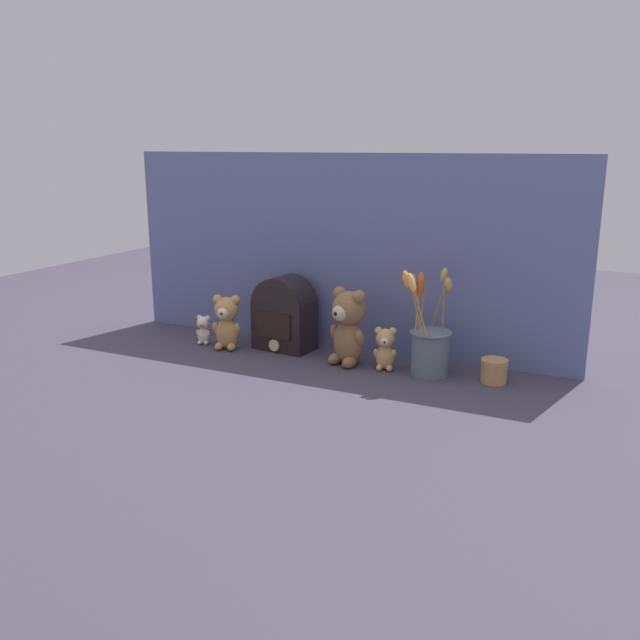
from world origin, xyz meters
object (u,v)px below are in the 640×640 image
(teddy_bear_small, at_px, (385,348))
(vintage_radio, at_px, (284,315))
(teddy_bear_large, at_px, (348,325))
(teddy_bear_medium, at_px, (227,321))
(teddy_bear_tiny, at_px, (204,329))
(decorative_tin_tall, at_px, (494,371))
(flower_vase, at_px, (429,344))

(teddy_bear_small, bearing_deg, vintage_radio, 171.19)
(teddy_bear_large, xyz_separation_m, teddy_bear_medium, (-0.41, -0.02, -0.03))
(teddy_bear_large, distance_m, teddy_bear_medium, 0.41)
(teddy_bear_tiny, bearing_deg, teddy_bear_small, 0.99)
(teddy_bear_large, relative_size, decorative_tin_tall, 3.10)
(teddy_bear_large, height_order, teddy_bear_medium, teddy_bear_large)
(teddy_bear_large, xyz_separation_m, flower_vase, (0.24, 0.01, -0.03))
(teddy_bear_medium, xyz_separation_m, teddy_bear_small, (0.53, 0.02, -0.03))
(teddy_bear_medium, bearing_deg, flower_vase, 3.24)
(flower_vase, bearing_deg, vintage_radio, 175.01)
(teddy_bear_tiny, xyz_separation_m, decorative_tin_tall, (0.94, 0.04, -0.02))
(teddy_bear_large, relative_size, teddy_bear_small, 1.82)
(teddy_bear_large, xyz_separation_m, vintage_radio, (-0.25, 0.06, -0.01))
(teddy_bear_large, bearing_deg, teddy_bear_tiny, -178.86)
(teddy_bear_large, distance_m, flower_vase, 0.25)
(decorative_tin_tall, bearing_deg, flower_vase, -176.50)
(teddy_bear_large, height_order, flower_vase, flower_vase)
(teddy_bear_small, relative_size, vintage_radio, 0.54)
(teddy_bear_medium, relative_size, vintage_radio, 0.74)
(teddy_bear_medium, xyz_separation_m, teddy_bear_tiny, (-0.10, 0.01, -0.04))
(teddy_bear_tiny, height_order, vintage_radio, vintage_radio)
(teddy_bear_large, relative_size, teddy_bear_tiny, 2.41)
(teddy_bear_large, distance_m, teddy_bear_small, 0.13)
(teddy_bear_medium, height_order, teddy_bear_small, teddy_bear_medium)
(flower_vase, bearing_deg, teddy_bear_large, -176.70)
(flower_vase, height_order, decorative_tin_tall, flower_vase)
(teddy_bear_large, relative_size, teddy_bear_medium, 1.31)
(teddy_bear_small, bearing_deg, teddy_bear_large, -179.66)
(teddy_bear_medium, bearing_deg, vintage_radio, 25.71)
(teddy_bear_large, bearing_deg, teddy_bear_small, 0.34)
(teddy_bear_medium, height_order, flower_vase, flower_vase)
(flower_vase, relative_size, decorative_tin_tall, 4.17)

